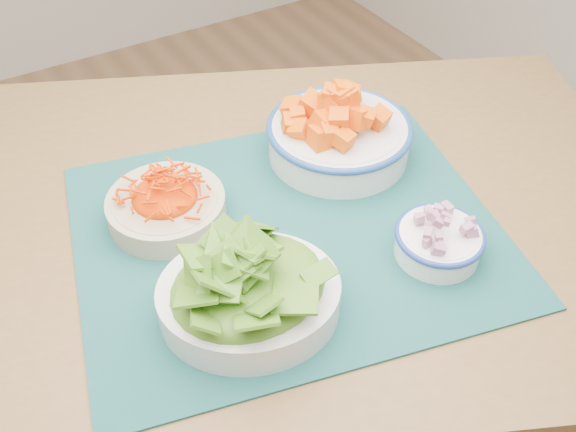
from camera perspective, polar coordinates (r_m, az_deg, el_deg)
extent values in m
cube|color=brown|center=(0.98, -1.44, 0.09)|extent=(1.39, 1.20, 0.04)
cylinder|color=brown|center=(1.55, -22.11, -3.07)|extent=(0.06, 0.06, 0.71)
cylinder|color=brown|center=(1.58, 17.03, -0.25)|extent=(0.06, 0.06, 0.71)
cube|color=#0C3232|center=(0.92, 0.00, -1.45)|extent=(0.68, 0.60, 0.00)
cylinder|color=#C3B091|center=(0.94, -10.73, 0.68)|extent=(0.20, 0.20, 0.04)
ellipsoid|color=#FD4400|center=(0.92, -11.01, 2.28)|extent=(0.15, 0.15, 0.03)
cylinder|color=silver|center=(1.04, 4.53, 6.77)|extent=(0.24, 0.24, 0.06)
torus|color=navy|center=(1.02, 4.60, 7.85)|extent=(0.23, 0.23, 0.01)
ellipsoid|color=#FF6509|center=(1.01, 4.70, 9.35)|extent=(0.20, 0.20, 0.06)
ellipsoid|color=#346A14|center=(0.76, -3.62, -4.91)|extent=(0.20, 0.17, 0.06)
cylinder|color=white|center=(0.90, 13.20, -2.37)|extent=(0.15, 0.15, 0.04)
torus|color=navy|center=(0.88, 13.36, -1.65)|extent=(0.12, 0.12, 0.01)
ellipsoid|color=maroon|center=(0.88, 13.50, -1.02)|extent=(0.10, 0.10, 0.02)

